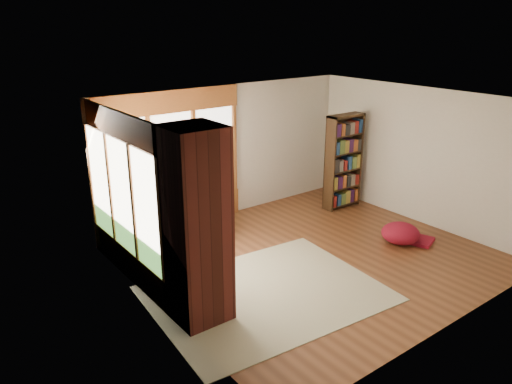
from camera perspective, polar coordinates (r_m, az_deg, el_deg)
floor at (r=8.47m, az=6.46°, el=-7.42°), size 5.50×5.50×0.00m
ceiling at (r=7.66m, az=7.20°, el=10.22°), size 5.50×5.50×0.00m
wall_back at (r=9.84m, az=-3.32°, el=4.62°), size 5.50×0.04×2.60m
wall_front at (r=6.54m, az=22.16°, el=-4.63°), size 5.50×0.04×2.60m
wall_left at (r=6.48m, az=-11.11°, el=-3.71°), size 0.04×5.00×2.60m
wall_right at (r=10.01m, az=18.29°, el=3.92°), size 0.04×5.00×2.60m
windows_back at (r=9.21m, az=-9.43°, el=3.68°), size 2.82×0.10×1.90m
windows_left at (r=7.50m, az=-15.04°, el=-0.38°), size 0.10×2.62×1.90m
roller_blind at (r=8.14m, az=-17.37°, el=3.90°), size 0.03×0.72×0.90m
brick_chimney at (r=6.34m, az=-6.85°, el=-3.99°), size 0.70×0.70×2.60m
sectional_sofa at (r=8.59m, az=-11.03°, el=-5.02°), size 2.20×2.20×0.80m
area_rug at (r=7.39m, az=1.19°, el=-11.51°), size 3.44×2.74×0.01m
bookshelf at (r=10.46m, az=9.97°, el=3.44°), size 0.84×0.28×1.96m
pouf at (r=9.22m, az=16.19°, el=-4.49°), size 0.85×0.85×0.36m
dog_tan at (r=8.41m, az=-9.28°, el=-1.77°), size 1.08×0.89×0.53m
dog_brindle at (r=7.64m, az=-10.02°, el=-4.41°), size 0.81×0.91×0.44m
throw_pillows at (r=8.56m, az=-11.44°, el=-1.89°), size 1.98×1.68×0.45m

